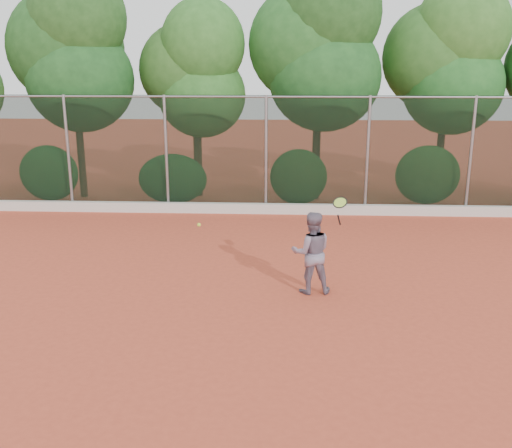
{
  "coord_description": "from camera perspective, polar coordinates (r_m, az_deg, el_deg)",
  "views": [
    {
      "loc": [
        0.54,
        -9.91,
        4.23
      ],
      "look_at": [
        0.0,
        1.0,
        1.25
      ],
      "focal_mm": 40.0,
      "sensor_mm": 36.0,
      "label": 1
    }
  ],
  "objects": [
    {
      "name": "ground",
      "position": [
        10.79,
        -0.27,
        -7.82
      ],
      "size": [
        80.0,
        80.0,
        0.0
      ],
      "primitive_type": "plane",
      "color": "#C4492E",
      "rests_on": "ground"
    },
    {
      "name": "chainlink_fence",
      "position": [
        17.09,
        1.01,
        7.27
      ],
      "size": [
        24.09,
        0.09,
        3.5
      ],
      "color": "black",
      "rests_on": "ground"
    },
    {
      "name": "concrete_curb",
      "position": [
        17.23,
        0.97,
        1.55
      ],
      "size": [
        24.0,
        0.2,
        0.3
      ],
      "primitive_type": "cube",
      "color": "beige",
      "rests_on": "ground"
    },
    {
      "name": "tennis_racket",
      "position": [
        10.67,
        8.39,
        1.94
      ],
      "size": [
        0.34,
        0.32,
        0.56
      ],
      "color": "black",
      "rests_on": "ground"
    },
    {
      "name": "foliage_backdrop",
      "position": [
        18.93,
        -0.47,
        15.77
      ],
      "size": [
        23.7,
        3.63,
        7.55
      ],
      "color": "#3E2618",
      "rests_on": "ground"
    },
    {
      "name": "tennis_ball_in_flight",
      "position": [
        10.85,
        -5.72,
        -0.08
      ],
      "size": [
        0.07,
        0.07,
        0.07
      ],
      "color": "#CCF537",
      "rests_on": "ground"
    },
    {
      "name": "tennis_player",
      "position": [
        11.05,
        5.56,
        -2.87
      ],
      "size": [
        0.84,
        0.68,
        1.61
      ],
      "primitive_type": "imported",
      "rotation": [
        0.0,
        0.0,
        3.24
      ],
      "color": "slate",
      "rests_on": "ground"
    }
  ]
}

